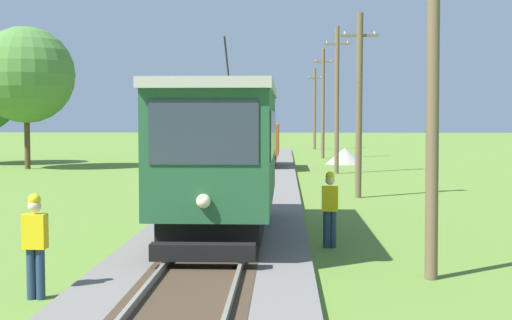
{
  "coord_description": "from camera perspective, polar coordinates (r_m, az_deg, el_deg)",
  "views": [
    {
      "loc": [
        1.55,
        -3.35,
        3.07
      ],
      "look_at": [
        0.68,
        18.02,
        1.75
      ],
      "focal_mm": 50.13,
      "sensor_mm": 36.0,
      "label": 1
    }
  ],
  "objects": [
    {
      "name": "freight_car",
      "position": [
        41.11,
        0.16,
        1.41
      ],
      "size": [
        2.4,
        5.2,
        2.31
      ],
      "color": "#93471E",
      "rests_on": "rail_right"
    },
    {
      "name": "gravel_pile",
      "position": [
        46.2,
        7.1,
        0.33
      ],
      "size": [
        2.5,
        2.5,
        1.05
      ],
      "primitive_type": "cone",
      "color": "#9E998E",
      "rests_on": "ground"
    },
    {
      "name": "utility_pole_horizon",
      "position": [
        66.7,
        4.7,
        4.18
      ],
      "size": [
        1.4,
        0.39,
        7.52
      ],
      "color": "brown",
      "rests_on": "ground"
    },
    {
      "name": "utility_pole_near_tram",
      "position": [
        13.87,
        13.95,
        8.42
      ],
      "size": [
        1.4,
        0.49,
        8.36
      ],
      "color": "brown",
      "rests_on": "ground"
    },
    {
      "name": "utility_pole_far",
      "position": [
        38.33,
        6.47,
        4.9
      ],
      "size": [
        1.4,
        0.31,
        7.82
      ],
      "color": "brown",
      "rests_on": "ground"
    },
    {
      "name": "track_worker",
      "position": [
        12.54,
        -17.21,
        -6.2
      ],
      "size": [
        0.39,
        0.25,
        1.78
      ],
      "rotation": [
        0.0,
        0.0,
        1.55
      ],
      "color": "navy",
      "rests_on": "ground"
    },
    {
      "name": "utility_pole_mid",
      "position": [
        26.92,
        8.23,
        4.48
      ],
      "size": [
        1.4,
        0.43,
        6.88
      ],
      "color": "brown",
      "rests_on": "ground"
    },
    {
      "name": "utility_pole_distant",
      "position": [
        52.07,
        5.37,
        4.6
      ],
      "size": [
        1.4,
        0.25,
        7.93
      ],
      "color": "brown",
      "rests_on": "ground"
    },
    {
      "name": "red_tram",
      "position": [
        17.58,
        -2.72,
        0.67
      ],
      "size": [
        2.6,
        8.54,
        4.79
      ],
      "color": "#235633",
      "rests_on": "rail_right"
    },
    {
      "name": "second_worker",
      "position": [
        16.73,
        5.92,
        -3.65
      ],
      "size": [
        0.4,
        0.27,
        1.78
      ],
      "rotation": [
        0.0,
        0.0,
        1.5
      ],
      "color": "navy",
      "rests_on": "ground"
    },
    {
      "name": "tree_right_near",
      "position": [
        43.6,
        -17.88,
        6.48
      ],
      "size": [
        5.58,
        5.58,
        8.25
      ],
      "color": "#4C3823",
      "rests_on": "ground"
    }
  ]
}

